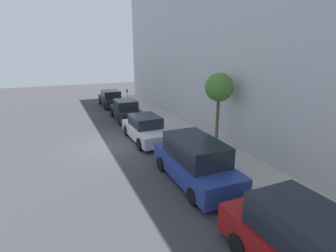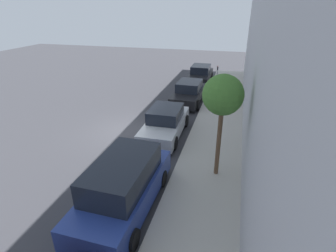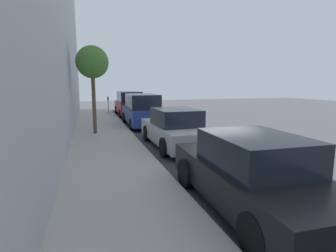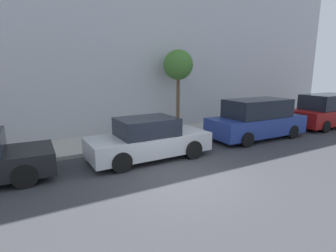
{
  "view_description": "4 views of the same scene",
  "coord_description": "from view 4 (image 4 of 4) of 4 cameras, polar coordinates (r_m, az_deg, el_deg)",
  "views": [
    {
      "loc": [
        -2.72,
        -14.5,
        5.4
      ],
      "look_at": [
        3.33,
        -0.7,
        1.0
      ],
      "focal_mm": 28.0,
      "sensor_mm": 36.0,
      "label": 1
    },
    {
      "loc": [
        5.66,
        -12.23,
        6.45
      ],
      "look_at": [
        2.61,
        -0.85,
        1.0
      ],
      "focal_mm": 28.0,
      "sensor_mm": 36.0,
      "label": 2
    },
    {
      "loc": [
        5.51,
        9.95,
        2.51
      ],
      "look_at": [
        2.76,
        0.96,
        1.0
      ],
      "focal_mm": 28.0,
      "sensor_mm": 36.0,
      "label": 3
    },
    {
      "loc": [
        -6.33,
        4.09,
        3.21
      ],
      "look_at": [
        2.82,
        -1.06,
        1.0
      ],
      "focal_mm": 28.0,
      "sensor_mm": 36.0,
      "label": 4
    }
  ],
  "objects": [
    {
      "name": "sidewalk",
      "position": [
        12.34,
        -9.04,
        -2.99
      ],
      "size": [
        2.76,
        32.0,
        0.15
      ],
      "color": "#B2ADA3",
      "rests_on": "ground_plane"
    },
    {
      "name": "parked_minivan_second",
      "position": [
        13.3,
        18.73,
        1.34
      ],
      "size": [
        2.02,
        4.94,
        1.9
      ],
      "color": "navy",
      "rests_on": "ground_plane"
    },
    {
      "name": "parked_sedan_third",
      "position": [
        9.74,
        -4.24,
        -2.94
      ],
      "size": [
        1.92,
        4.53,
        1.54
      ],
      "color": "#B7BABF",
      "rests_on": "ground_plane"
    },
    {
      "name": "street_tree",
      "position": [
        13.58,
        2.24,
        12.98
      ],
      "size": [
        1.51,
        1.51,
        4.12
      ],
      "color": "brown",
      "rests_on": "sidewalk"
    },
    {
      "name": "parked_minivan_nearest",
      "position": [
        17.86,
        31.2,
        2.8
      ],
      "size": [
        2.02,
        4.91,
        1.9
      ],
      "color": "maroon",
      "rests_on": "ground_plane"
    },
    {
      "name": "ground_plane",
      "position": [
        8.19,
        3.26,
        -11.2
      ],
      "size": [
        60.0,
        60.0,
        0.0
      ],
      "primitive_type": "plane",
      "color": "#38383D"
    },
    {
      "name": "parking_meter_near",
      "position": [
        19.14,
        27.73,
        3.87
      ],
      "size": [
        0.11,
        0.15,
        1.37
      ],
      "color": "#ADADB2",
      "rests_on": "sidewalk"
    },
    {
      "name": "building_facade",
      "position": [
        14.51,
        -13.5,
        23.62
      ],
      "size": [
        2.0,
        32.0,
        12.48
      ],
      "color": "#B7B7BC",
      "rests_on": "ground_plane"
    }
  ]
}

